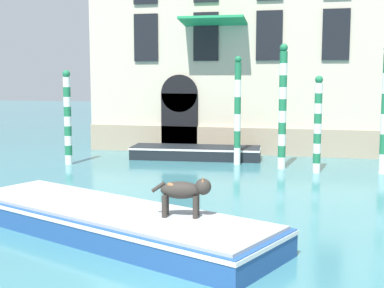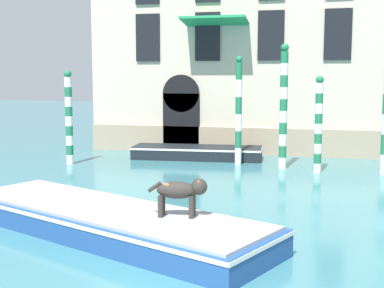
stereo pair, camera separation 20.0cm
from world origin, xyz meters
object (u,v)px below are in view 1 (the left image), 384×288
mooring_pole_0 (238,110)px  mooring_pole_4 (318,124)px  mooring_pole_2 (68,117)px  boat_foreground (111,220)px  dog_on_deck (185,191)px  boat_moored_near_palazzo (196,152)px  mooring_pole_3 (283,106)px

mooring_pole_0 → mooring_pole_4: bearing=-21.3°
mooring_pole_0 → mooring_pole_2: bearing=-166.7°
boat_foreground → mooring_pole_0: 9.93m
dog_on_deck → mooring_pole_4: (2.56, 8.86, 0.60)m
boat_foreground → boat_moored_near_palazzo: bearing=116.4°
mooring_pole_4 → mooring_pole_3: bearing=154.3°
boat_moored_near_palazzo → dog_on_deck: bearing=-82.6°
mooring_pole_0 → mooring_pole_4: 3.22m
boat_moored_near_palazzo → mooring_pole_3: 4.40m
boat_foreground → mooring_pole_2: 9.71m
dog_on_deck → mooring_pole_2: bearing=121.6°
mooring_pole_0 → dog_on_deck: bearing=-87.6°
mooring_pole_3 → boat_moored_near_palazzo: bearing=156.2°
dog_on_deck → mooring_pole_0: (-0.42, 10.02, 0.97)m
mooring_pole_0 → mooring_pole_4: size_ratio=1.22×
mooring_pole_0 → mooring_pole_3: bearing=-17.9°
boat_moored_near_palazzo → mooring_pole_4: size_ratio=1.59×
mooring_pole_3 → mooring_pole_4: bearing=-25.7°
dog_on_deck → mooring_pole_2: (-6.72, 8.53, 0.71)m
mooring_pole_3 → mooring_pole_4: mooring_pole_3 is taller
boat_moored_near_palazzo → mooring_pole_4: 5.50m
dog_on_deck → boat_foreground: bearing=162.5°
boat_foreground → mooring_pole_3: mooring_pole_3 is taller
boat_moored_near_palazzo → mooring_pole_3: bearing=-28.1°
boat_foreground → mooring_pole_4: (4.29, 8.52, 1.40)m
dog_on_deck → mooring_pole_3: mooring_pole_3 is taller
dog_on_deck → mooring_pole_2: mooring_pole_2 is taller
mooring_pole_0 → mooring_pole_2: mooring_pole_0 is taller
dog_on_deck → boat_moored_near_palazzo: 11.31m
mooring_pole_4 → mooring_pole_0: bearing=158.7°
dog_on_deck → mooring_pole_0: size_ratio=0.29×
boat_moored_near_palazzo → mooring_pole_2: mooring_pole_2 is taller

